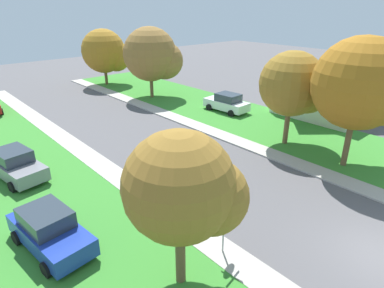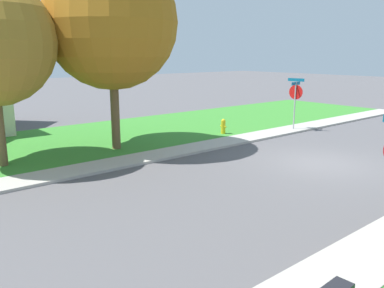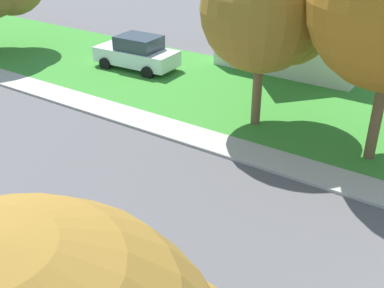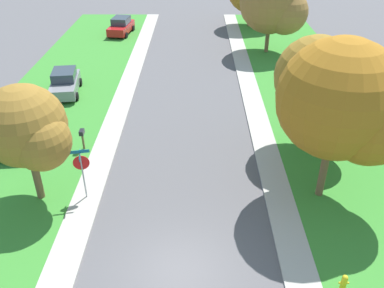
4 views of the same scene
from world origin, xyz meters
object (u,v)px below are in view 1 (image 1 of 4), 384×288
Objects in this scene: tree_sidewalk_near at (296,86)px; mailbox at (137,198)px; car_white_near_corner at (227,103)px; house_right_setback at (332,87)px; tree_corner_large at (154,56)px; tree_across_left at (365,87)px; stop_sign_far_corner at (224,214)px; tree_sidewalk_mid at (187,189)px; car_grey_driveway_right at (16,165)px; car_blue_behind_trees at (50,230)px; tree_across_right at (107,52)px.

tree_sidewalk_near reaches higher than mailbox.
car_white_near_corner is 9.61m from house_right_setback.
tree_sidewalk_near is (-0.29, -16.86, -0.16)m from tree_corner_large.
stop_sign_far_corner is at bearing -179.47° from tree_across_left.
tree_sidewalk_near is 1.12× the size of tree_sidewalk_mid.
tree_sidewalk_mid is (2.33, -12.42, 3.02)m from car_grey_driveway_right.
car_grey_driveway_right is 0.68× the size of tree_sidewalk_near.
stop_sign_far_corner is 24.84m from tree_corner_large.
car_white_near_corner is 0.98× the size of car_blue_behind_trees.
car_grey_driveway_right is 18.30m from tree_sidewalk_near.
house_right_setback is at bearing 33.58° from tree_across_left.
tree_corner_large is at bearing 56.66° from tree_sidewalk_mid.
tree_sidewalk_near reaches higher than car_grey_driveway_right.
car_white_near_corner is 17.54m from mailbox.
mailbox is (-22.29, -1.97, -1.37)m from house_right_setback.
stop_sign_far_corner is at bearing -137.86° from car_white_near_corner.
car_grey_driveway_right is 12.99m from tree_sidewalk_mid.
tree_sidewalk_mid is at bearing -123.34° from tree_corner_large.
tree_across_right is at bearing 90.90° from tree_sidewalk_near.
car_blue_behind_trees is at bearing -136.31° from tree_corner_large.
car_blue_behind_trees is 0.57× the size of tree_across_left.
tree_across_right reaches higher than car_white_near_corner.
tree_across_left is 14.16m from mailbox.
mailbox is (-15.36, -8.46, 0.14)m from car_white_near_corner.
tree_sidewalk_near is 0.74× the size of house_right_setback.
tree_across_right is (11.53, 30.31, 2.07)m from stop_sign_far_corner.
car_grey_driveway_right is 0.57× the size of tree_across_left.
car_white_near_corner is 0.56× the size of tree_across_left.
tree_across_right is at bearing 98.69° from car_white_near_corner.
stop_sign_far_corner is 32.50m from tree_across_right.
tree_across_right is at bearing 90.35° from tree_across_left.
car_white_near_corner and car_grey_driveway_right have the same top height.
tree_across_right reaches higher than tree_sidewalk_mid.
tree_across_left reaches higher than car_grey_driveway_right.
tree_across_left is 1.07× the size of tree_corner_large.
tree_across_right is 5.14× the size of mailbox.
tree_corner_large is at bearing 88.63° from tree_across_left.
car_blue_behind_trees is 0.67× the size of tree_sidewalk_near.
car_white_near_corner is at bearing -81.31° from tree_across_right.
car_blue_behind_trees is 0.76× the size of tree_sidewalk_mid.
tree_sidewalk_near is at bearing 87.17° from tree_across_left.
mailbox is at bearing -179.04° from tree_sidewalk_near.
tree_sidewalk_near is at bearing 18.91° from tree_sidewalk_mid.
car_blue_behind_trees is at bearing -157.71° from car_white_near_corner.
tree_sidewalk_mid is at bearing -79.37° from car_grey_driveway_right.
car_white_near_corner is at bearing 78.96° from tree_across_left.
tree_sidewalk_near is 14.74m from tree_sidewalk_mid.
car_white_near_corner is at bearing 22.29° from car_blue_behind_trees.
tree_corner_large reaches higher than house_right_setback.
tree_sidewalk_near reaches higher than stop_sign_far_corner.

